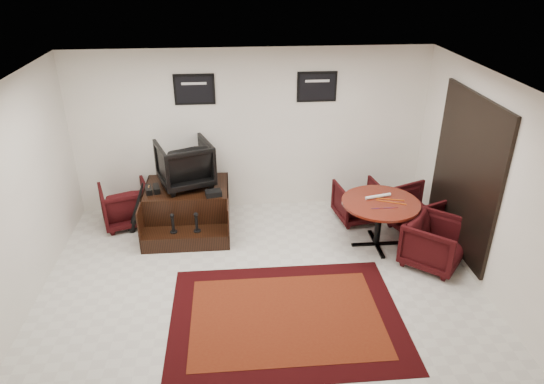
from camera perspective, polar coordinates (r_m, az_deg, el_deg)
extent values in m
plane|color=silver|center=(6.76, -1.24, -11.40)|extent=(6.00, 6.00, 0.00)
cube|color=silver|center=(8.30, -2.49, 7.12)|extent=(6.00, 0.02, 2.80)
cube|color=silver|center=(3.96, 1.08, -17.60)|extent=(6.00, 0.02, 2.80)
cube|color=silver|center=(6.57, -28.50, -1.73)|extent=(0.02, 5.00, 2.80)
cube|color=silver|center=(6.85, 24.54, 0.26)|extent=(0.02, 5.00, 2.80)
cube|color=white|center=(5.50, -1.53, 12.27)|extent=(6.00, 5.00, 0.02)
cube|color=black|center=(7.43, 21.78, 1.95)|extent=(0.05, 1.90, 2.30)
cube|color=black|center=(7.43, 21.71, 1.95)|extent=(0.02, 1.72, 2.12)
cube|color=black|center=(7.43, 21.74, 1.95)|extent=(0.03, 0.05, 2.12)
cube|color=black|center=(8.08, -9.12, 11.83)|extent=(0.66, 0.03, 0.50)
cube|color=black|center=(8.06, -9.13, 11.80)|extent=(0.58, 0.01, 0.42)
cube|color=silver|center=(8.03, -9.18, 12.48)|extent=(0.40, 0.00, 0.04)
cube|color=black|center=(8.18, 5.31, 12.23)|extent=(0.66, 0.03, 0.50)
cube|color=black|center=(8.16, 5.33, 12.20)|extent=(0.58, 0.01, 0.42)
cube|color=silver|center=(8.14, 5.36, 12.88)|extent=(0.40, 0.00, 0.04)
cube|color=black|center=(6.32, 1.66, -14.51)|extent=(2.91, 2.18, 0.01)
cube|color=#59190C|center=(6.32, 1.66, -14.47)|extent=(2.39, 1.66, 0.01)
cube|color=black|center=(8.21, -9.84, -1.52)|extent=(1.35, 1.00, 0.70)
cube|color=black|center=(7.71, -10.07, -5.43)|extent=(1.35, 0.40, 0.25)
cube|color=black|center=(8.13, -14.64, -2.34)|extent=(0.02, 1.40, 0.70)
cube|color=black|center=(7.99, -5.16, -2.01)|extent=(0.02, 1.40, 0.70)
cylinder|color=black|center=(7.67, -11.49, -4.61)|extent=(0.11, 0.11, 0.02)
cylinder|color=black|center=(7.60, -11.58, -3.77)|extent=(0.04, 0.04, 0.24)
sphere|color=black|center=(7.52, -11.68, -2.75)|extent=(0.07, 0.07, 0.07)
cylinder|color=black|center=(7.63, -8.80, -4.52)|extent=(0.11, 0.11, 0.02)
cylinder|color=black|center=(7.56, -8.87, -3.68)|extent=(0.04, 0.04, 0.24)
sphere|color=black|center=(7.49, -8.95, -2.66)|extent=(0.07, 0.07, 0.07)
imported|color=black|center=(7.93, -10.24, 3.54)|extent=(1.02, 0.98, 0.83)
cube|color=black|center=(7.95, -14.31, 0.26)|extent=(0.15, 0.27, 0.09)
cube|color=black|center=(7.95, -13.45, 0.37)|extent=(0.15, 0.27, 0.09)
cube|color=black|center=(7.66, -6.90, -0.14)|extent=(0.28, 0.22, 0.09)
imported|color=black|center=(8.45, -16.90, -1.22)|extent=(0.93, 0.90, 0.77)
cylinder|color=#3E1008|center=(7.49, 12.67, -1.24)|extent=(1.17, 1.17, 0.04)
cylinder|color=black|center=(7.66, 12.40, -3.63)|extent=(0.09, 0.09, 0.69)
cube|color=black|center=(7.85, 12.14, -5.98)|extent=(0.79, 0.06, 0.03)
cube|color=black|center=(7.85, 12.14, -5.98)|extent=(0.06, 0.79, 0.03)
imported|color=black|center=(8.35, 10.09, -0.91)|extent=(0.80, 0.76, 0.73)
imported|color=black|center=(8.21, 17.02, -1.97)|extent=(0.97, 1.00, 0.80)
imported|color=black|center=(7.42, 18.58, -5.44)|extent=(1.05, 1.06, 0.80)
cylinder|color=silver|center=(7.57, 12.38, -0.49)|extent=(0.42, 0.15, 0.05)
cylinder|color=#D4570B|center=(7.48, 13.86, -1.17)|extent=(0.42, 0.19, 0.01)
cylinder|color=#D4570B|center=(7.57, 13.63, -0.82)|extent=(0.44, 0.13, 0.01)
cylinder|color=#4C1933|center=(7.25, 12.00, -1.91)|extent=(0.10, 0.01, 0.01)
cylinder|color=#4C1933|center=(7.27, 12.46, -1.89)|extent=(0.10, 0.01, 0.01)
cylinder|color=#4C1933|center=(7.29, 12.91, -1.87)|extent=(0.10, 0.01, 0.01)
cylinder|color=#4C1933|center=(7.31, 13.36, -1.84)|extent=(0.10, 0.01, 0.01)
cylinder|color=#4C1933|center=(7.32, 13.80, -1.82)|extent=(0.10, 0.01, 0.01)
cylinder|color=#4C1933|center=(7.34, 14.25, -1.80)|extent=(0.10, 0.01, 0.01)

